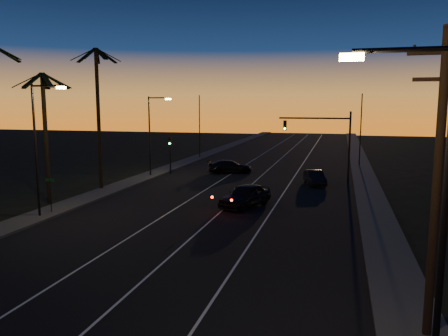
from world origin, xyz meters
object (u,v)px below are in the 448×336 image
(right_car, at_px, (315,178))
(utility_pole, at_px, (437,180))
(signal_mast, at_px, (325,134))
(cross_car, at_px, (230,167))
(lead_car, at_px, (245,195))

(right_car, bearing_deg, utility_pole, -79.22)
(signal_mast, distance_m, right_car, 4.86)
(utility_pole, height_order, right_car, utility_pole)
(signal_mast, bearing_deg, cross_car, 167.12)
(right_car, relative_size, cross_car, 0.82)
(utility_pole, distance_m, lead_car, 19.96)
(utility_pole, distance_m, signal_mast, 30.33)
(lead_car, bearing_deg, signal_mast, 68.08)
(signal_mast, height_order, right_car, signal_mast)
(signal_mast, relative_size, right_car, 1.61)
(signal_mast, relative_size, lead_car, 1.21)
(utility_pole, xyz_separation_m, cross_car, (-14.89, 32.38, -4.58))
(utility_pole, xyz_separation_m, signal_mast, (-4.46, 29.99, -0.53))
(utility_pole, xyz_separation_m, right_car, (-5.23, 27.46, -4.61))
(lead_car, bearing_deg, utility_pole, -59.90)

